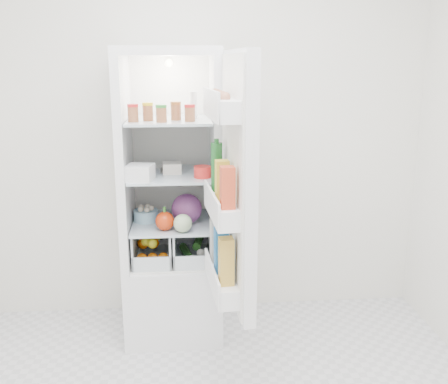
{
  "coord_description": "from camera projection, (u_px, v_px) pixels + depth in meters",
  "views": [
    {
      "loc": [
        -0.11,
        -1.81,
        1.72
      ],
      "look_at": [
        0.11,
        0.95,
        0.99
      ],
      "focal_mm": 40.0,
      "sensor_mm": 36.0,
      "label": 1
    }
  ],
  "objects": [
    {
      "name": "mushroom_bowl",
      "position": [
        146.0,
        215.0,
        3.13
      ],
      "size": [
        0.17,
        0.17,
        0.07
      ],
      "primitive_type": "cylinder",
      "rotation": [
        0.0,
        0.0,
        0.14
      ],
      "color": "#93C3DB",
      "rests_on": "shelf_low"
    },
    {
      "name": "squeeze_bottle",
      "position": [
        193.0,
        105.0,
        2.95
      ],
      "size": [
        0.05,
        0.05,
        0.16
      ],
      "primitive_type": "cylinder",
      "rotation": [
        0.0,
        0.0,
        -0.2
      ],
      "color": "white",
      "rests_on": "shelf_top"
    },
    {
      "name": "crisper_left",
      "position": [
        153.0,
        242.0,
        3.15
      ],
      "size": [
        0.23,
        0.46,
        0.22
      ],
      "primitive_type": null,
      "color": "silver",
      "rests_on": "refrigerator"
    },
    {
      "name": "veg_pile",
      "position": [
        193.0,
        248.0,
        3.18
      ],
      "size": [
        0.16,
        0.3,
        0.1
      ],
      "color": "#224D19",
      "rests_on": "refrigerator"
    },
    {
      "name": "salad_bag",
      "position": [
        183.0,
        223.0,
        2.92
      ],
      "size": [
        0.11,
        0.11,
        0.11
      ],
      "primitive_type": "sphere",
      "color": "#AFC896",
      "rests_on": "shelf_low"
    },
    {
      "name": "refrigerator",
      "position": [
        173.0,
        230.0,
        3.21
      ],
      "size": [
        0.6,
        0.6,
        1.8
      ],
      "color": "white",
      "rests_on": "ground"
    },
    {
      "name": "crisper_right",
      "position": [
        192.0,
        241.0,
        3.17
      ],
      "size": [
        0.23,
        0.46,
        0.22
      ],
      "primitive_type": null,
      "color": "silver",
      "rests_on": "refrigerator"
    },
    {
      "name": "red_cabbage",
      "position": [
        187.0,
        209.0,
        3.07
      ],
      "size": [
        0.19,
        0.19,
        0.19
      ],
      "primitive_type": "sphere",
      "color": "#581E58",
      "rests_on": "shelf_low"
    },
    {
      "name": "bell_pepper",
      "position": [
        165.0,
        221.0,
        2.95
      ],
      "size": [
        0.11,
        0.11,
        0.11
      ],
      "primitive_type": "sphere",
      "color": "red",
      "rests_on": "shelf_low"
    },
    {
      "name": "citrus_pile",
      "position": [
        151.0,
        249.0,
        3.1
      ],
      "size": [
        0.2,
        0.24,
        0.16
      ],
      "color": "orange",
      "rests_on": "refrigerator"
    },
    {
      "name": "condiment_jars",
      "position": [
        162.0,
        114.0,
        2.84
      ],
      "size": [
        0.38,
        0.16,
        0.08
      ],
      "color": "#B21919",
      "rests_on": "shelf_top"
    },
    {
      "name": "tub_white",
      "position": [
        140.0,
        173.0,
        2.84
      ],
      "size": [
        0.17,
        0.17,
        0.09
      ],
      "primitive_type": "cube",
      "rotation": [
        0.0,
        0.0,
        -0.19
      ],
      "color": "white",
      "rests_on": "shelf_mid"
    },
    {
      "name": "fridge_door",
      "position": [
        233.0,
        189.0,
        2.51
      ],
      "size": [
        0.22,
        0.6,
        1.3
      ],
      "rotation": [
        0.0,
        0.0,
        1.66
      ],
      "color": "white",
      "rests_on": "refrigerator"
    },
    {
      "name": "tub_cream",
      "position": [
        172.0,
        168.0,
        3.04
      ],
      "size": [
        0.12,
        0.12,
        0.06
      ],
      "primitive_type": "cube",
      "rotation": [
        0.0,
        0.0,
        0.07
      ],
      "color": "beige",
      "rests_on": "shelf_mid"
    },
    {
      "name": "shelf_top",
      "position": [
        170.0,
        120.0,
        2.97
      ],
      "size": [
        0.49,
        0.53,
        0.02
      ],
      "primitive_type": "cube",
      "color": "silver",
      "rests_on": "refrigerator"
    },
    {
      "name": "shelf_low",
      "position": [
        172.0,
        222.0,
        3.13
      ],
      "size": [
        0.49,
        0.53,
        0.01
      ],
      "primitive_type": "cube",
      "color": "silver",
      "rests_on": "refrigerator"
    },
    {
      "name": "tin_red",
      "position": [
        203.0,
        172.0,
        2.92
      ],
      "size": [
        0.11,
        0.11,
        0.07
      ],
      "primitive_type": "cylinder",
      "rotation": [
        0.0,
        0.0,
        -0.04
      ],
      "color": "red",
      "rests_on": "shelf_mid"
    },
    {
      "name": "shelf_mid",
      "position": [
        171.0,
        174.0,
        3.05
      ],
      "size": [
        0.49,
        0.53,
        0.02
      ],
      "primitive_type": "cube",
      "color": "silver",
      "rests_on": "refrigerator"
    },
    {
      "name": "room_walls",
      "position": [
        215.0,
        98.0,
        1.79
      ],
      "size": [
        3.02,
        3.02,
        2.61
      ],
      "color": "white",
      "rests_on": "ground"
    },
    {
      "name": "foil_tray",
      "position": [
        151.0,
        169.0,
        3.07
      ],
      "size": [
        0.18,
        0.15,
        0.04
      ],
      "primitive_type": "cube",
      "rotation": [
        0.0,
        0.0,
        -0.23
      ],
      "color": "#B8B9BD",
      "rests_on": "shelf_mid"
    }
  ]
}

